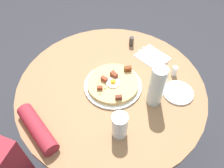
# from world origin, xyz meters

# --- Properties ---
(ground_plane) EXTENTS (6.00, 6.00, 0.00)m
(ground_plane) POSITION_xyz_m (0.00, 0.00, 0.00)
(ground_plane) COLOR #2D2D33
(dining_table) EXTENTS (0.97, 0.97, 0.73)m
(dining_table) POSITION_xyz_m (0.00, 0.00, 0.56)
(dining_table) COLOR olive
(dining_table) RESTS_ON ground_plane
(pizza_plate) EXTENTS (0.30, 0.30, 0.01)m
(pizza_plate) POSITION_xyz_m (0.01, 0.01, 0.74)
(pizza_plate) COLOR silver
(pizza_plate) RESTS_ON dining_table
(breakfast_pizza) EXTENTS (0.26, 0.26, 0.05)m
(breakfast_pizza) POSITION_xyz_m (0.01, 0.01, 0.76)
(breakfast_pizza) COLOR tan
(breakfast_pizza) RESTS_ON pizza_plate
(bread_plate) EXTENTS (0.15, 0.15, 0.01)m
(bread_plate) POSITION_xyz_m (0.33, 0.08, 0.74)
(bread_plate) COLOR white
(bread_plate) RESTS_ON dining_table
(napkin) EXTENTS (0.21, 0.20, 0.00)m
(napkin) POSITION_xyz_m (0.15, 0.29, 0.73)
(napkin) COLOR white
(napkin) RESTS_ON dining_table
(fork) EXTENTS (0.17, 0.09, 0.00)m
(fork) POSITION_xyz_m (0.16, 0.30, 0.74)
(fork) COLOR silver
(fork) RESTS_ON napkin
(knife) EXTENTS (0.17, 0.09, 0.00)m
(knife) POSITION_xyz_m (0.14, 0.27, 0.74)
(knife) COLOR silver
(knife) RESTS_ON napkin
(water_glass) EXTENTS (0.07, 0.07, 0.13)m
(water_glass) POSITION_xyz_m (0.13, -0.23, 0.80)
(water_glass) COLOR silver
(water_glass) RESTS_ON dining_table
(water_bottle) EXTENTS (0.07, 0.07, 0.23)m
(water_bottle) POSITION_xyz_m (0.23, -0.01, 0.85)
(water_bottle) COLOR silver
(water_bottle) RESTS_ON dining_table
(salt_shaker) EXTENTS (0.03, 0.03, 0.06)m
(salt_shaker) POSITION_xyz_m (0.29, 0.20, 0.76)
(salt_shaker) COLOR white
(salt_shaker) RESTS_ON dining_table
(pepper_shaker) EXTENTS (0.03, 0.03, 0.06)m
(pepper_shaker) POSITION_xyz_m (0.00, 0.35, 0.76)
(pepper_shaker) COLOR #3F3833
(pepper_shaker) RESTS_ON dining_table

